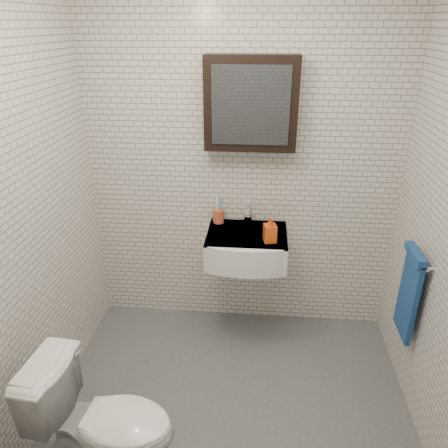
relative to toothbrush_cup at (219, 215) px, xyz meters
The scene contains 9 objects.
ground 1.31m from the toothbrush_cup, 80.04° to the right, with size 2.20×2.00×0.01m, color #4F5257.
room_shell 1.11m from the toothbrush_cup, 80.04° to the right, with size 2.22×2.02×2.51m.
washbasin 0.33m from the toothbrush_cup, 43.65° to the right, with size 0.55×0.50×0.20m.
faucet 0.22m from the toothbrush_cup, ahead, with size 0.06×0.20×0.15m.
mirror_cabinet 0.82m from the toothbrush_cup, ahead, with size 0.60×0.15×0.60m.
towel_rail 1.36m from the toothbrush_cup, 25.96° to the right, with size 0.09×0.30×0.58m.
toothbrush_cup is the anchor object (origin of this frame).
soap_bottle 0.46m from the toothbrush_cup, 36.38° to the right, with size 0.08×0.08×0.18m, color orange.
toilet 1.55m from the toothbrush_cup, 107.17° to the right, with size 0.40×0.70×0.72m, color white.
Camera 1 is at (0.14, -1.94, 2.18)m, focal length 35.00 mm.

